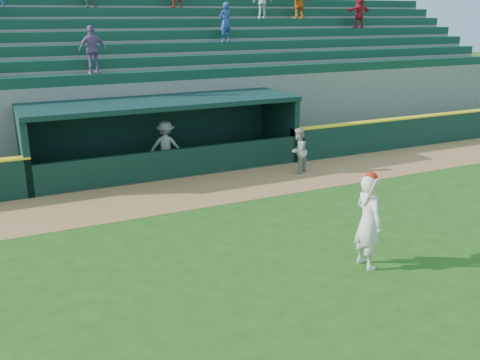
{
  "coord_description": "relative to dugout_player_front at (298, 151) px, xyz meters",
  "views": [
    {
      "loc": [
        -5.51,
        -9.88,
        5.26
      ],
      "look_at": [
        0.0,
        1.6,
        1.3
      ],
      "focal_mm": 40.0,
      "sensor_mm": 36.0,
      "label": 1
    }
  ],
  "objects": [
    {
      "name": "dugout_player_inside",
      "position": [
        -3.99,
        2.29,
        0.09
      ],
      "size": [
        1.29,
        1.02,
        1.75
      ],
      "primitive_type": "imported",
      "rotation": [
        0.0,
        0.0,
        2.76
      ],
      "color": "#A4A49F",
      "rests_on": "ground"
    },
    {
      "name": "batter_at_plate",
      "position": [
        -2.44,
        -6.78,
        0.27
      ],
      "size": [
        0.52,
        0.86,
        2.16
      ],
      "color": "silver",
      "rests_on": "ground"
    },
    {
      "name": "stands",
      "position": [
        -3.97,
        7.31,
        1.61
      ],
      "size": [
        34.5,
        6.25,
        7.46
      ],
      "color": "slate",
      "rests_on": "ground"
    },
    {
      "name": "field_wall_right",
      "position": [
        8.27,
        1.28,
        -0.19
      ],
      "size": [
        15.5,
        0.3,
        1.2
      ],
      "primitive_type": "cube",
      "color": "black",
      "rests_on": "ground"
    },
    {
      "name": "ground",
      "position": [
        -3.98,
        -5.27,
        -0.79
      ],
      "size": [
        120.0,
        120.0,
        0.0
      ],
      "primitive_type": "plane",
      "color": "#1E4711",
      "rests_on": "ground"
    },
    {
      "name": "wall_stripe_right",
      "position": [
        8.27,
        1.28,
        0.44
      ],
      "size": [
        15.5,
        0.32,
        0.06
      ],
      "primitive_type": "cube",
      "color": "yellow",
      "rests_on": "field_wall_right"
    },
    {
      "name": "warning_track",
      "position": [
        -3.98,
        -0.37,
        -0.78
      ],
      "size": [
        40.0,
        3.0,
        0.01
      ],
      "primitive_type": "cube",
      "color": "olive",
      "rests_on": "ground"
    },
    {
      "name": "dugout_player_front",
      "position": [
        0.0,
        0.0,
        0.0
      ],
      "size": [
        0.97,
        0.92,
        1.58
      ],
      "primitive_type": "imported",
      "rotation": [
        0.0,
        0.0,
        3.71
      ],
      "color": "#989893",
      "rests_on": "ground"
    },
    {
      "name": "dugout",
      "position": [
        -3.98,
        2.74,
        0.57
      ],
      "size": [
        9.4,
        2.8,
        2.46
      ],
      "color": "slate",
      "rests_on": "ground"
    }
  ]
}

